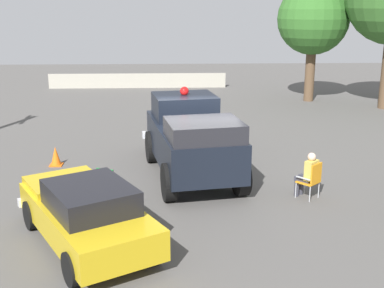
# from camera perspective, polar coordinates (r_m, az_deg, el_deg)

# --- Properties ---
(ground_plane) EXTENTS (60.00, 60.00, 0.00)m
(ground_plane) POSITION_cam_1_polar(r_m,az_deg,el_deg) (14.93, 0.72, -4.25)
(ground_plane) COLOR #514F4C
(vintage_fire_truck) EXTENTS (3.22, 6.23, 2.59)m
(vintage_fire_truck) POSITION_cam_1_polar(r_m,az_deg,el_deg) (15.18, -0.18, 0.83)
(vintage_fire_truck) COLOR black
(vintage_fire_truck) RESTS_ON ground
(classic_hot_rod) EXTENTS (3.76, 4.71, 1.46)m
(classic_hot_rod) POSITION_cam_1_polar(r_m,az_deg,el_deg) (11.18, -12.04, -7.57)
(classic_hot_rod) COLOR black
(classic_hot_rod) RESTS_ON ground
(lawn_chair_near_truck) EXTENTS (0.69, 0.69, 1.02)m
(lawn_chair_near_truck) POSITION_cam_1_polar(r_m,az_deg,el_deg) (13.79, 13.53, -3.81)
(lawn_chair_near_truck) COLOR #B7BABF
(lawn_chair_near_truck) RESTS_ON ground
(lawn_chair_by_car) EXTENTS (0.64, 0.64, 1.02)m
(lawn_chair_by_car) POSITION_cam_1_polar(r_m,az_deg,el_deg) (13.24, -9.58, -4.43)
(lawn_chair_by_car) COLOR #B7BABF
(lawn_chair_by_car) RESTS_ON ground
(spectator_seated) EXTENTS (0.63, 0.64, 1.29)m
(spectator_seated) POSITION_cam_1_polar(r_m,az_deg,el_deg) (13.82, 13.10, -3.27)
(spectator_seated) COLOR #383842
(spectator_seated) RESTS_ON ground
(oak_tree_right) EXTENTS (3.74, 3.74, 6.21)m
(oak_tree_right) POSITION_cam_1_polar(r_m,az_deg,el_deg) (27.53, 13.67, 13.65)
(oak_tree_right) COLOR brown
(oak_tree_right) RESTS_ON ground
(traffic_cone) EXTENTS (0.40, 0.40, 0.64)m
(traffic_cone) POSITION_cam_1_polar(r_m,az_deg,el_deg) (16.86, -15.29, -1.36)
(traffic_cone) COLOR orange
(traffic_cone) RESTS_ON ground
(background_fence) EXTENTS (11.00, 0.12, 0.90)m
(background_fence) POSITION_cam_1_polar(r_m,az_deg,el_deg) (31.60, -6.22, 7.19)
(background_fence) COLOR #A8A393
(background_fence) RESTS_ON ground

